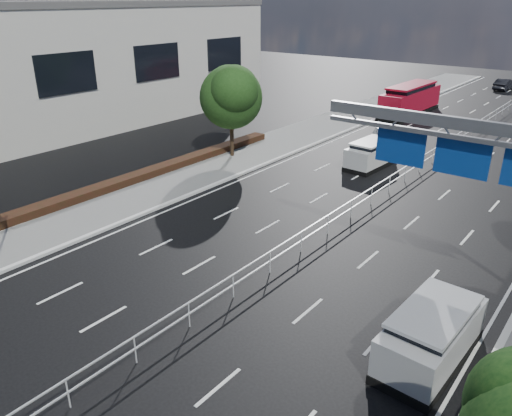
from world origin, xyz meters
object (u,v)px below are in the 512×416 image
Objects in this scene: near_car_silver at (385,133)px; overhead_gantry at (483,155)px; silver_minivan at (431,335)px; white_minivan at (371,154)px; red_bus at (410,99)px; near_car_dark at (504,84)px.

overhead_gantry is at bearing 114.36° from near_car_silver.
white_minivan is at bearing 123.91° from silver_minivan.
white_minivan is at bearing 129.12° from overhead_gantry.
overhead_gantry is 2.51× the size of near_car_silver.
overhead_gantry is at bearing -63.20° from red_bus.
red_bus is 2.42× the size of near_car_silver.
red_bus is at bearing -85.48° from near_car_silver.
red_bus is 2.11× the size of silver_minivan.
overhead_gantry is 6.81m from silver_minivan.
near_car_silver is at bearing 122.16° from overhead_gantry.
red_bus is 37.73m from silver_minivan.
red_bus is 21.08m from near_car_dark.
red_bus reaches higher than silver_minivan.
white_minivan is (-9.80, 12.05, -4.69)m from overhead_gantry.
white_minivan is 1.07× the size of near_car_silver.
near_car_silver reaches higher than near_car_dark.
overhead_gantry reaches higher than near_car_silver.
near_car_silver is at bearing 120.09° from silver_minivan.
overhead_gantry is 1.04× the size of red_bus.
white_minivan reaches higher than near_car_dark.
overhead_gantry is 2.45× the size of near_car_dark.
near_car_silver is at bearing 109.92° from white_minivan.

